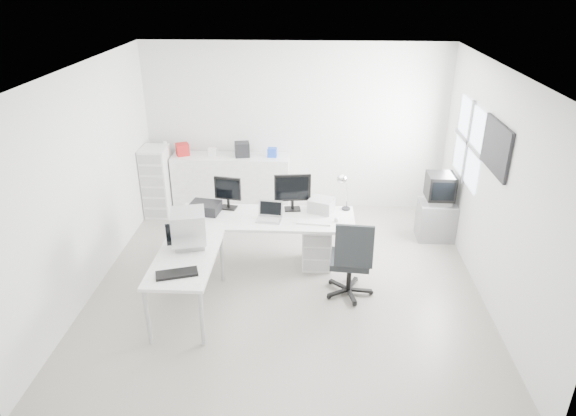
# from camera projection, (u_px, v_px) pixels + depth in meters

# --- Properties ---
(floor) EXTENTS (5.00, 5.00, 0.01)m
(floor) POSITION_uv_depth(u_px,v_px,m) (287.00, 282.00, 6.88)
(floor) COLOR beige
(floor) RESTS_ON ground
(ceiling) EXTENTS (5.00, 5.00, 0.01)m
(ceiling) POSITION_uv_depth(u_px,v_px,m) (287.00, 69.00, 5.70)
(ceiling) COLOR white
(ceiling) RESTS_ON back_wall
(back_wall) EXTENTS (5.00, 0.02, 2.80)m
(back_wall) POSITION_uv_depth(u_px,v_px,m) (295.00, 128.00, 8.55)
(back_wall) COLOR silver
(back_wall) RESTS_ON floor
(left_wall) EXTENTS (0.02, 5.00, 2.80)m
(left_wall) POSITION_uv_depth(u_px,v_px,m) (88.00, 181.00, 6.41)
(left_wall) COLOR silver
(left_wall) RESTS_ON floor
(right_wall) EXTENTS (0.02, 5.00, 2.80)m
(right_wall) POSITION_uv_depth(u_px,v_px,m) (494.00, 189.00, 6.17)
(right_wall) COLOR silver
(right_wall) RESTS_ON floor
(window) EXTENTS (0.02, 1.20, 1.10)m
(window) POSITION_uv_depth(u_px,v_px,m) (468.00, 143.00, 7.18)
(window) COLOR white
(window) RESTS_ON right_wall
(wall_picture) EXTENTS (0.04, 0.90, 0.60)m
(wall_picture) POSITION_uv_depth(u_px,v_px,m) (496.00, 147.00, 6.05)
(wall_picture) COLOR black
(wall_picture) RESTS_ON right_wall
(main_desk) EXTENTS (2.40, 0.80, 0.75)m
(main_desk) POSITION_uv_depth(u_px,v_px,m) (266.00, 241.00, 7.13)
(main_desk) COLOR white
(main_desk) RESTS_ON floor
(side_desk) EXTENTS (0.70, 1.40, 0.75)m
(side_desk) POSITION_uv_depth(u_px,v_px,m) (188.00, 283.00, 6.17)
(side_desk) COLOR white
(side_desk) RESTS_ON floor
(drawer_pedestal) EXTENTS (0.40, 0.50, 0.60)m
(drawer_pedestal) POSITION_uv_depth(u_px,v_px,m) (317.00, 245.00, 7.18)
(drawer_pedestal) COLOR white
(drawer_pedestal) RESTS_ON floor
(inkjet_printer) EXTENTS (0.44, 0.37, 0.14)m
(inkjet_printer) POSITION_uv_depth(u_px,v_px,m) (205.00, 208.00, 7.07)
(inkjet_printer) COLOR black
(inkjet_printer) RESTS_ON main_desk
(lcd_monitor_small) EXTENTS (0.41, 0.29, 0.48)m
(lcd_monitor_small) POSITION_uv_depth(u_px,v_px,m) (228.00, 193.00, 7.12)
(lcd_monitor_small) COLOR black
(lcd_monitor_small) RESTS_ON main_desk
(lcd_monitor_large) EXTENTS (0.53, 0.26, 0.52)m
(lcd_monitor_large) POSITION_uv_depth(u_px,v_px,m) (293.00, 192.00, 7.07)
(lcd_monitor_large) COLOR black
(lcd_monitor_large) RESTS_ON main_desk
(laptop) EXTENTS (0.41, 0.42, 0.25)m
(laptop) POSITION_uv_depth(u_px,v_px,m) (269.00, 212.00, 6.83)
(laptop) COLOR #B7B7BA
(laptop) RESTS_ON main_desk
(white_keyboard) EXTENTS (0.47, 0.19, 0.02)m
(white_keyboard) POSITION_uv_depth(u_px,v_px,m) (314.00, 222.00, 6.80)
(white_keyboard) COLOR white
(white_keyboard) RESTS_ON main_desk
(white_mouse) EXTENTS (0.06, 0.06, 0.06)m
(white_mouse) POSITION_uv_depth(u_px,v_px,m) (336.00, 220.00, 6.82)
(white_mouse) COLOR white
(white_mouse) RESTS_ON main_desk
(laser_printer) EXTENTS (0.40, 0.37, 0.18)m
(laser_printer) POSITION_uv_depth(u_px,v_px,m) (321.00, 205.00, 7.10)
(laser_printer) COLOR #A0A0A0
(laser_printer) RESTS_ON main_desk
(desk_lamp) EXTENTS (0.21, 0.21, 0.52)m
(desk_lamp) POSITION_uv_depth(u_px,v_px,m) (347.00, 192.00, 7.08)
(desk_lamp) COLOR silver
(desk_lamp) RESTS_ON main_desk
(crt_monitor) EXTENTS (0.53, 0.53, 0.51)m
(crt_monitor) POSITION_uv_depth(u_px,v_px,m) (188.00, 227.00, 6.13)
(crt_monitor) COLOR #B7B7BA
(crt_monitor) RESTS_ON side_desk
(black_keyboard) EXTENTS (0.49, 0.31, 0.03)m
(black_keyboard) POSITION_uv_depth(u_px,v_px,m) (177.00, 274.00, 5.65)
(black_keyboard) COLOR black
(black_keyboard) RESTS_ON side_desk
(office_chair) EXTENTS (0.68, 0.68, 1.09)m
(office_chair) POSITION_uv_depth(u_px,v_px,m) (350.00, 256.00, 6.42)
(office_chair) COLOR #262A2C
(office_chair) RESTS_ON floor
(tv_cabinet) EXTENTS (0.55, 0.45, 0.60)m
(tv_cabinet) POSITION_uv_depth(u_px,v_px,m) (436.00, 220.00, 7.89)
(tv_cabinet) COLOR gray
(tv_cabinet) RESTS_ON floor
(crt_tv) EXTENTS (0.50, 0.48, 0.45)m
(crt_tv) POSITION_uv_depth(u_px,v_px,m) (440.00, 189.00, 7.67)
(crt_tv) COLOR black
(crt_tv) RESTS_ON tv_cabinet
(sideboard) EXTENTS (1.96, 0.49, 0.98)m
(sideboard) POSITION_uv_depth(u_px,v_px,m) (232.00, 183.00, 8.75)
(sideboard) COLOR white
(sideboard) RESTS_ON floor
(clutter_box_a) EXTENTS (0.26, 0.25, 0.20)m
(clutter_box_a) POSITION_uv_depth(u_px,v_px,m) (182.00, 149.00, 8.54)
(clutter_box_a) COLOR #B31919
(clutter_box_a) RESTS_ON sideboard
(clutter_box_b) EXTENTS (0.14, 0.12, 0.13)m
(clutter_box_b) POSITION_uv_depth(u_px,v_px,m) (212.00, 152.00, 8.53)
(clutter_box_b) COLOR white
(clutter_box_b) RESTS_ON sideboard
(clutter_box_c) EXTENTS (0.28, 0.26, 0.24)m
(clutter_box_c) POSITION_uv_depth(u_px,v_px,m) (242.00, 149.00, 8.48)
(clutter_box_c) COLOR black
(clutter_box_c) RESTS_ON sideboard
(clutter_box_d) EXTENTS (0.15, 0.14, 0.15)m
(clutter_box_d) POSITION_uv_depth(u_px,v_px,m) (272.00, 152.00, 8.48)
(clutter_box_d) COLOR blue
(clutter_box_d) RESTS_ON sideboard
(clutter_bottle) EXTENTS (0.07, 0.07, 0.22)m
(clutter_bottle) POSITION_uv_depth(u_px,v_px,m) (165.00, 148.00, 8.58)
(clutter_bottle) COLOR white
(clutter_bottle) RESTS_ON sideboard
(filing_cabinet) EXTENTS (0.41, 0.49, 1.18)m
(filing_cabinet) POSITION_uv_depth(u_px,v_px,m) (157.00, 182.00, 8.55)
(filing_cabinet) COLOR white
(filing_cabinet) RESTS_ON floor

